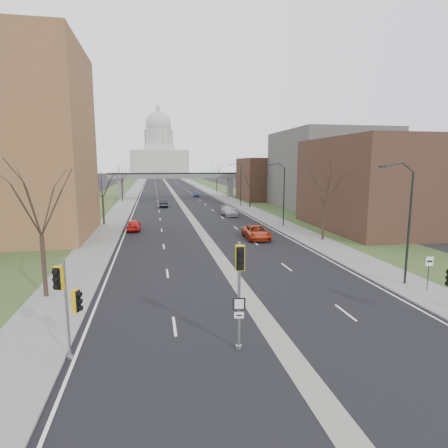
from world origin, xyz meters
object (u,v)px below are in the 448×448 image
object	(u,v)px
car_right_near	(256,232)
car_right_far	(196,194)
car_right_mid	(229,211)
speed_limit_sign	(429,267)
car_left_near	(134,225)
signal_pole_median	(240,278)
car_left_far	(164,203)
signal_pole_left	(67,296)

from	to	relation	value
car_right_near	car_right_far	bearing A→B (deg)	92.45
car_right_mid	car_right_far	xyz separation A→B (m)	(-1.20, 38.01, -0.14)
speed_limit_sign	car_right_near	bearing A→B (deg)	120.41
car_left_near	speed_limit_sign	bearing A→B (deg)	126.46
car_left_near	car_right_mid	size ratio (longest dim) A/B	0.83
signal_pole_median	car_right_mid	size ratio (longest dim) A/B	0.99
car_left_far	car_right_near	bearing A→B (deg)	106.93
car_left_near	car_right_near	world-z (taller)	car_right_near
signal_pole_left	car_left_far	bearing A→B (deg)	103.49
car_left_far	car_right_mid	distance (m)	18.52
signal_pole_left	car_right_far	world-z (taller)	signal_pole_left
car_left_near	signal_pole_left	bearing A→B (deg)	87.78
car_right_near	car_right_far	size ratio (longest dim) A/B	1.54
signal_pole_median	car_right_mid	xyz separation A→B (m)	(8.73, 45.49, -2.84)
car_left_near	car_left_far	world-z (taller)	car_left_far
signal_pole_left	car_right_mid	bearing A→B (deg)	89.09
speed_limit_sign	car_left_near	distance (m)	35.12
car_left_near	car_left_far	xyz separation A→B (m)	(4.65, 26.79, 0.04)
signal_pole_left	car_left_near	size ratio (longest dim) A/B	1.07
signal_pole_left	car_right_near	world-z (taller)	signal_pole_left
car_left_near	car_right_far	world-z (taller)	car_left_near
car_right_mid	car_right_far	distance (m)	38.03
signal_pole_left	signal_pole_median	world-z (taller)	signal_pole_median
signal_pole_left	car_left_far	xyz separation A→B (m)	(5.77, 60.20, -2.25)
signal_pole_median	car_right_mid	distance (m)	46.41
signal_pole_median	speed_limit_sign	world-z (taller)	signal_pole_median
car_right_near	car_right_far	xyz separation A→B (m)	(-0.43, 57.84, -0.16)
speed_limit_sign	car_right_mid	size ratio (longest dim) A/B	0.44
car_right_near	car_left_far	bearing A→B (deg)	107.45
signal_pole_left	car_left_far	world-z (taller)	signal_pole_left
signal_pole_left	car_left_near	bearing A→B (deg)	107.04
car_left_far	car_right_near	size ratio (longest dim) A/B	0.84
speed_limit_sign	car_right_mid	xyz separation A→B (m)	(-5.90, 39.63, -0.95)
car_right_near	car_right_mid	world-z (taller)	car_right_near
speed_limit_sign	car_left_far	distance (m)	57.31
car_left_far	speed_limit_sign	bearing A→B (deg)	108.08
signal_pole_median	car_right_near	bearing A→B (deg)	81.26
signal_pole_left	signal_pole_median	bearing A→B (deg)	14.54
signal_pole_left	car_left_far	size ratio (longest dim) A/B	0.98
car_left_near	car_right_mid	distance (m)	18.98
car_right_far	car_left_far	bearing A→B (deg)	-108.16
speed_limit_sign	car_left_far	size ratio (longest dim) A/B	0.49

